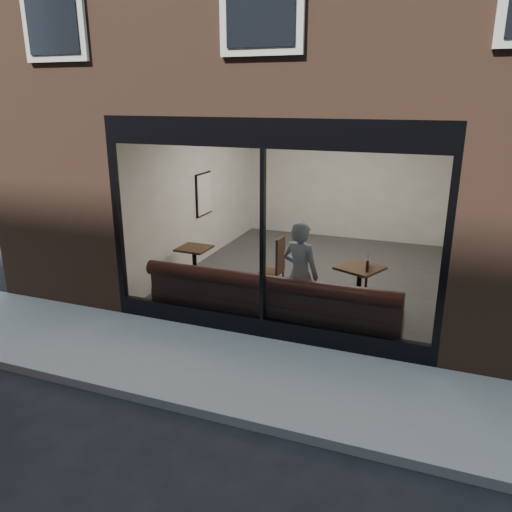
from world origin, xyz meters
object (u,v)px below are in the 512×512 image
at_px(person, 300,274).
at_px(cafe_chair_right, 353,296).
at_px(banquette, 271,312).
at_px(cafe_table_left, 194,248).
at_px(cafe_chair_left, 271,272).
at_px(cafe_table_right, 360,268).

distance_m(person, cafe_chair_right, 1.29).
bearing_deg(cafe_chair_right, banquette, 37.09).
bearing_deg(cafe_chair_right, cafe_table_left, -9.26).
distance_m(person, cafe_chair_left, 1.94).
distance_m(cafe_chair_left, cafe_chair_right, 1.83).
xyz_separation_m(person, cafe_chair_right, (0.70, 0.90, -0.60)).
height_order(cafe_chair_left, cafe_chair_right, same).
bearing_deg(cafe_table_left, cafe_chair_left, 23.67).
bearing_deg(person, cafe_chair_left, -41.92).
bearing_deg(cafe_table_right, cafe_chair_right, -154.30).
xyz_separation_m(banquette, person, (0.40, 0.20, 0.62)).
bearing_deg(cafe_chair_right, person, 44.12).
height_order(person, cafe_chair_left, person).
relative_size(banquette, person, 2.37).
height_order(cafe_table_right, cafe_chair_right, cafe_table_right).
xyz_separation_m(person, cafe_chair_left, (-1.01, 1.55, -0.60)).
height_order(cafe_table_left, cafe_table_right, cafe_table_right).
relative_size(cafe_table_right, cafe_chair_right, 1.63).
distance_m(cafe_table_left, cafe_chair_right, 3.09).
bearing_deg(banquette, cafe_table_right, 44.22).
bearing_deg(cafe_table_right, banquette, -135.78).
height_order(cafe_table_left, cafe_chair_right, cafe_table_left).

